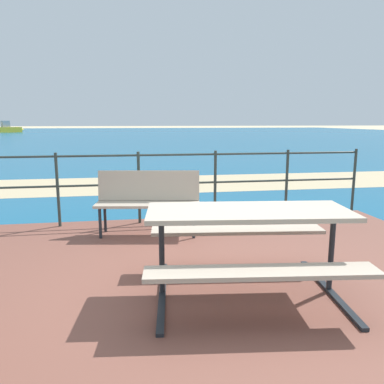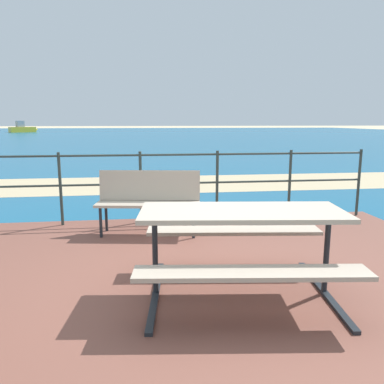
% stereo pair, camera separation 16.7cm
% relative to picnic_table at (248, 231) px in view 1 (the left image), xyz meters
% --- Properties ---
extents(ground_plane, '(240.00, 240.00, 0.00)m').
position_rel_picnic_table_xyz_m(ground_plane, '(-0.30, 0.23, -0.64)').
color(ground_plane, beige).
extents(patio_paving, '(6.40, 5.20, 0.06)m').
position_rel_picnic_table_xyz_m(patio_paving, '(-0.30, 0.23, -0.61)').
color(patio_paving, brown).
rests_on(patio_paving, ground).
extents(sea_water, '(90.00, 90.00, 0.01)m').
position_rel_picnic_table_xyz_m(sea_water, '(-0.30, 40.23, -0.64)').
color(sea_water, '#145B84').
rests_on(sea_water, ground).
extents(beach_strip, '(54.01, 2.95, 0.01)m').
position_rel_picnic_table_xyz_m(beach_strip, '(-0.30, 6.51, -0.64)').
color(beach_strip, tan).
rests_on(beach_strip, ground).
extents(picnic_table, '(1.91, 1.56, 0.78)m').
position_rel_picnic_table_xyz_m(picnic_table, '(0.00, 0.00, 0.00)').
color(picnic_table, tan).
rests_on(picnic_table, patio_paving).
extents(park_bench, '(1.45, 0.63, 0.87)m').
position_rel_picnic_table_xyz_m(park_bench, '(-0.78, 2.03, -0.07)').
color(park_bench, tan).
rests_on(park_bench, patio_paving).
extents(railing_fence, '(5.94, 0.04, 1.09)m').
position_rel_picnic_table_xyz_m(railing_fence, '(-0.30, 2.60, 0.10)').
color(railing_fence, '#2D3833').
rests_on(railing_fence, patio_paving).
extents(boat_near, '(3.85, 3.05, 1.61)m').
position_rel_picnic_table_xyz_m(boat_near, '(-17.73, 53.90, -0.12)').
color(boat_near, yellow).
rests_on(boat_near, sea_water).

